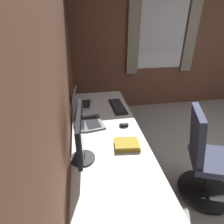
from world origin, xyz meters
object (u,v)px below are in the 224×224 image
(laptop_left, at_px, (87,120))
(office_chair, at_px, (206,160))
(book_stack_near, at_px, (127,144))
(laptop_leftmost, at_px, (80,102))
(mouse_main, at_px, (124,125))
(monitor_primary, at_px, (81,134))
(keyboard_main, at_px, (118,106))
(drawer_pedestal, at_px, (106,167))

(laptop_left, height_order, office_chair, office_chair)
(book_stack_near, bearing_deg, laptop_leftmost, 23.26)
(laptop_left, xyz_separation_m, mouse_main, (-0.10, -0.37, -0.03))
(laptop_leftmost, xyz_separation_m, mouse_main, (-0.57, -0.43, -0.03))
(monitor_primary, relative_size, keyboard_main, 1.17)
(monitor_primary, xyz_separation_m, office_chair, (0.08, -1.20, -0.51))
(laptop_leftmost, height_order, book_stack_near, laptop_leftmost)
(mouse_main, height_order, book_stack_near, book_stack_near)
(mouse_main, bearing_deg, laptop_left, 75.51)
(book_stack_near, bearing_deg, keyboard_main, -4.90)
(keyboard_main, height_order, mouse_main, mouse_main)
(drawer_pedestal, xyz_separation_m, laptop_leftmost, (0.72, 0.22, 0.43))
(laptop_leftmost, bearing_deg, drawer_pedestal, -163.33)
(monitor_primary, relative_size, office_chair, 0.52)
(laptop_leftmost, distance_m, laptop_left, 0.47)
(drawer_pedestal, height_order, mouse_main, mouse_main)
(laptop_leftmost, relative_size, book_stack_near, 1.39)
(drawer_pedestal, distance_m, laptop_left, 0.52)
(laptop_left, distance_m, book_stack_near, 0.53)
(mouse_main, relative_size, book_stack_near, 0.44)
(office_chair, bearing_deg, book_stack_near, 89.39)
(mouse_main, bearing_deg, book_stack_near, 172.10)
(laptop_leftmost, distance_m, office_chair, 1.54)
(office_chair, bearing_deg, keyboard_main, 44.35)
(keyboard_main, distance_m, mouse_main, 0.44)
(drawer_pedestal, relative_size, laptop_left, 1.98)
(laptop_left, height_order, mouse_main, laptop_left)
(monitor_primary, distance_m, laptop_left, 0.55)
(drawer_pedestal, bearing_deg, monitor_primary, 140.46)
(monitor_primary, bearing_deg, mouse_main, -45.93)
(monitor_primary, bearing_deg, laptop_leftmost, -0.05)
(laptop_left, relative_size, office_chair, 0.36)
(drawer_pedestal, xyz_separation_m, keyboard_main, (0.59, -0.23, 0.39))
(drawer_pedestal, height_order, keyboard_main, keyboard_main)
(keyboard_main, distance_m, office_chair, 1.11)
(laptop_left, relative_size, book_stack_near, 1.49)
(drawer_pedestal, height_order, book_stack_near, book_stack_near)
(office_chair, bearing_deg, mouse_main, 66.58)
(laptop_leftmost, distance_m, keyboard_main, 0.47)
(drawer_pedestal, bearing_deg, laptop_left, 32.30)
(keyboard_main, bearing_deg, drawer_pedestal, 158.40)
(laptop_leftmost, distance_m, book_stack_near, 0.97)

